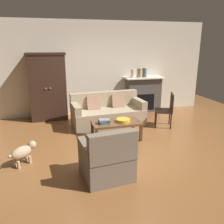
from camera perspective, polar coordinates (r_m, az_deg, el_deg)
name	(u,v)px	position (r m, az deg, el deg)	size (l,w,h in m)	color
ground_plane	(116,144)	(5.15, 1.08, -7.87)	(9.60, 9.60, 0.00)	brown
back_wall	(94,69)	(7.22, -4.43, 10.65)	(7.20, 0.10, 2.80)	silver
fireplace	(143,94)	(7.54, 7.76, 4.40)	(1.26, 0.48, 1.12)	#4C4947
armoire	(48,87)	(6.84, -15.52, 6.00)	(1.06, 0.57, 1.90)	#382319
couch	(108,113)	(6.25, -1.08, -0.34)	(1.98, 0.99, 0.86)	tan
coffee_table	(116,124)	(5.28, 1.03, -2.95)	(1.10, 0.60, 0.42)	brown
fruit_bowl	(123,120)	(5.25, 2.77, -2.06)	(0.32, 0.32, 0.07)	gold
book_stack	(104,121)	(5.13, -1.93, -2.35)	(0.26, 0.20, 0.10)	#427A4C
mantel_vase_cream	(133,73)	(7.28, 5.21, 9.48)	(0.15, 0.15, 0.26)	beige
mantel_vase_bronze	(139,73)	(7.35, 6.70, 9.58)	(0.13, 0.13, 0.28)	olive
mantel_vase_slate	(144,73)	(7.41, 8.02, 9.61)	(0.14, 0.14, 0.28)	#565B66
armchair_near_left	(107,160)	(3.82, -1.21, -11.69)	(0.85, 0.85, 0.88)	#756656
side_chair_wooden	(167,108)	(6.22, 13.45, 1.00)	(0.58, 0.58, 0.90)	#382319
dog	(23,152)	(4.53, -21.14, -9.19)	(0.47, 0.44, 0.39)	tan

